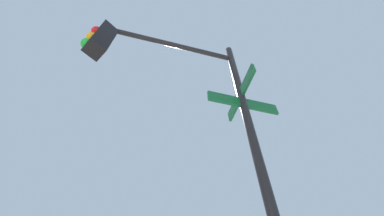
% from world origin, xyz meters
% --- Properties ---
extents(traffic_signal_near, '(1.85, 2.66, 6.33)m').
position_xyz_m(traffic_signal_near, '(-6.31, -5.91, 4.44)').
color(traffic_signal_near, black).
rests_on(traffic_signal_near, ground_plane).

